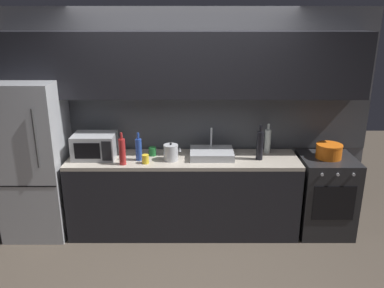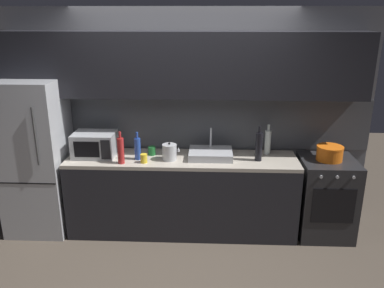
% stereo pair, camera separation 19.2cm
% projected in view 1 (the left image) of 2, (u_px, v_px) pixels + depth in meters
% --- Properties ---
extents(ground_plane, '(10.00, 10.00, 0.00)m').
position_uv_depth(ground_plane, '(181.00, 278.00, 3.79)').
color(ground_plane, '#4C4238').
extents(back_wall, '(4.30, 0.44, 2.50)m').
position_uv_depth(back_wall, '(182.00, 95.00, 4.43)').
color(back_wall, slate).
rests_on(back_wall, ground).
extents(counter_run, '(2.56, 0.60, 0.90)m').
position_uv_depth(counter_run, '(182.00, 195.00, 4.50)').
color(counter_run, black).
rests_on(counter_run, ground).
extents(refrigerator, '(0.68, 0.69, 1.76)m').
position_uv_depth(refrigerator, '(33.00, 160.00, 4.36)').
color(refrigerator, '#ADAFB5').
rests_on(refrigerator, ground).
extents(oven_range, '(0.60, 0.62, 0.90)m').
position_uv_depth(oven_range, '(323.00, 194.00, 4.50)').
color(oven_range, '#232326').
rests_on(oven_range, ground).
extents(microwave, '(0.46, 0.35, 0.27)m').
position_uv_depth(microwave, '(94.00, 146.00, 4.33)').
color(microwave, '#A8AAAF').
rests_on(microwave, counter_run).
extents(sink_basin, '(0.48, 0.38, 0.30)m').
position_uv_depth(sink_basin, '(210.00, 153.00, 4.37)').
color(sink_basin, '#ADAFB5').
rests_on(sink_basin, counter_run).
extents(kettle, '(0.19, 0.16, 0.20)m').
position_uv_depth(kettle, '(170.00, 152.00, 4.26)').
color(kettle, '#B7BABF').
rests_on(kettle, counter_run).
extents(wine_bottle_red, '(0.07, 0.07, 0.35)m').
position_uv_depth(wine_bottle_red, '(121.00, 151.00, 4.12)').
color(wine_bottle_red, '#A82323').
rests_on(wine_bottle_red, counter_run).
extents(wine_bottle_clear, '(0.07, 0.07, 0.34)m').
position_uv_depth(wine_bottle_clear, '(266.00, 141.00, 4.48)').
color(wine_bottle_clear, silver).
rests_on(wine_bottle_clear, counter_run).
extents(wine_bottle_dark, '(0.07, 0.07, 0.39)m').
position_uv_depth(wine_bottle_dark, '(259.00, 145.00, 4.26)').
color(wine_bottle_dark, black).
rests_on(wine_bottle_dark, counter_run).
extents(wine_bottle_blue, '(0.07, 0.07, 0.31)m').
position_uv_depth(wine_bottle_blue, '(137.00, 149.00, 4.25)').
color(wine_bottle_blue, '#234299').
rests_on(wine_bottle_blue, counter_run).
extents(mug_yellow, '(0.07, 0.07, 0.10)m').
position_uv_depth(mug_yellow, '(144.00, 159.00, 4.18)').
color(mug_yellow, gold).
rests_on(mug_yellow, counter_run).
extents(mug_green, '(0.08, 0.08, 0.10)m').
position_uv_depth(mug_green, '(151.00, 151.00, 4.42)').
color(mug_green, '#1E6B2D').
rests_on(mug_green, counter_run).
extents(cooking_pot, '(0.28, 0.28, 0.16)m').
position_uv_depth(cooking_pot, '(328.00, 151.00, 4.34)').
color(cooking_pot, orange).
rests_on(cooking_pot, oven_range).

